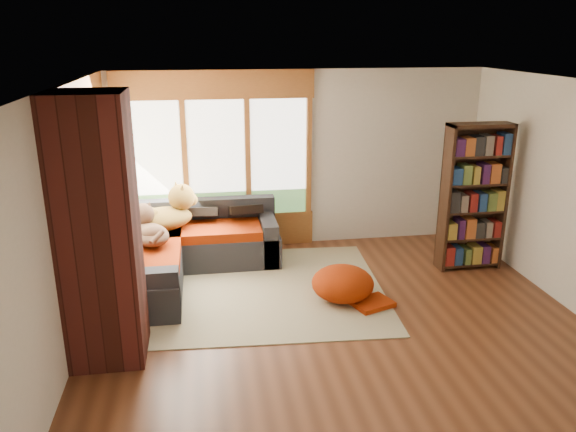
{
  "coord_description": "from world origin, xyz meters",
  "views": [
    {
      "loc": [
        -1.42,
        -5.51,
        3.07
      ],
      "look_at": [
        -0.4,
        0.92,
        0.95
      ],
      "focal_mm": 35.0,
      "sensor_mm": 36.0,
      "label": 1
    }
  ],
  "objects_px": {
    "brick_chimney": "(99,232)",
    "pouf": "(343,282)",
    "dog_tan": "(165,212)",
    "sectional_sofa": "(166,250)",
    "area_rug": "(242,290)",
    "bookshelf": "(474,198)",
    "dog_brindle": "(148,229)"
  },
  "relations": [
    {
      "from": "brick_chimney",
      "to": "pouf",
      "type": "height_order",
      "value": "brick_chimney"
    },
    {
      "from": "dog_tan",
      "to": "pouf",
      "type": "bearing_deg",
      "value": -57.47
    },
    {
      "from": "sectional_sofa",
      "to": "area_rug",
      "type": "distance_m",
      "value": 1.28
    },
    {
      "from": "bookshelf",
      "to": "dog_tan",
      "type": "distance_m",
      "value": 4.12
    },
    {
      "from": "area_rug",
      "to": "dog_tan",
      "type": "relative_size",
      "value": 3.3
    },
    {
      "from": "area_rug",
      "to": "dog_tan",
      "type": "bearing_deg",
      "value": 136.57
    },
    {
      "from": "brick_chimney",
      "to": "pouf",
      "type": "bearing_deg",
      "value": 17.91
    },
    {
      "from": "pouf",
      "to": "dog_tan",
      "type": "xyz_separation_m",
      "value": [
        -2.13,
        1.31,
        0.58
      ]
    },
    {
      "from": "area_rug",
      "to": "dog_tan",
      "type": "height_order",
      "value": "dog_tan"
    },
    {
      "from": "brick_chimney",
      "to": "dog_brindle",
      "type": "distance_m",
      "value": 1.8
    },
    {
      "from": "bookshelf",
      "to": "dog_brindle",
      "type": "distance_m",
      "value": 4.27
    },
    {
      "from": "area_rug",
      "to": "bookshelf",
      "type": "xyz_separation_m",
      "value": [
        3.13,
        0.27,
        0.99
      ]
    },
    {
      "from": "area_rug",
      "to": "dog_tan",
      "type": "xyz_separation_m",
      "value": [
        -0.94,
        0.89,
        0.79
      ]
    },
    {
      "from": "brick_chimney",
      "to": "dog_brindle",
      "type": "height_order",
      "value": "brick_chimney"
    },
    {
      "from": "bookshelf",
      "to": "sectional_sofa",
      "type": "bearing_deg",
      "value": 172.82
    },
    {
      "from": "sectional_sofa",
      "to": "dog_tan",
      "type": "distance_m",
      "value": 0.51
    },
    {
      "from": "sectional_sofa",
      "to": "bookshelf",
      "type": "distance_m",
      "value": 4.18
    },
    {
      "from": "brick_chimney",
      "to": "bookshelf",
      "type": "distance_m",
      "value": 4.8
    },
    {
      "from": "sectional_sofa",
      "to": "dog_brindle",
      "type": "distance_m",
      "value": 0.59
    },
    {
      "from": "area_rug",
      "to": "bookshelf",
      "type": "distance_m",
      "value": 3.29
    },
    {
      "from": "brick_chimney",
      "to": "area_rug",
      "type": "height_order",
      "value": "brick_chimney"
    },
    {
      "from": "sectional_sofa",
      "to": "pouf",
      "type": "height_order",
      "value": "sectional_sofa"
    },
    {
      "from": "sectional_sofa",
      "to": "dog_brindle",
      "type": "relative_size",
      "value": 2.69
    },
    {
      "from": "sectional_sofa",
      "to": "dog_brindle",
      "type": "height_order",
      "value": "dog_brindle"
    },
    {
      "from": "dog_tan",
      "to": "dog_brindle",
      "type": "bearing_deg",
      "value": -138.02
    },
    {
      "from": "sectional_sofa",
      "to": "bookshelf",
      "type": "height_order",
      "value": "bookshelf"
    },
    {
      "from": "dog_tan",
      "to": "area_rug",
      "type": "bearing_deg",
      "value": -69.24
    },
    {
      "from": "sectional_sofa",
      "to": "area_rug",
      "type": "xyz_separation_m",
      "value": [
        0.96,
        -0.79,
        -0.3
      ]
    },
    {
      "from": "brick_chimney",
      "to": "bookshelf",
      "type": "height_order",
      "value": "brick_chimney"
    },
    {
      "from": "brick_chimney",
      "to": "dog_tan",
      "type": "xyz_separation_m",
      "value": [
        0.47,
        2.15,
        -0.5
      ]
    },
    {
      "from": "brick_chimney",
      "to": "dog_brindle",
      "type": "xyz_separation_m",
      "value": [
        0.28,
        1.68,
        -0.56
      ]
    },
    {
      "from": "pouf",
      "to": "dog_tan",
      "type": "bearing_deg",
      "value": 148.34
    }
  ]
}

